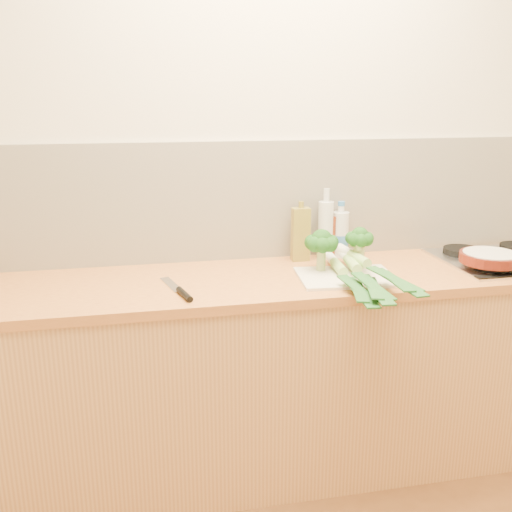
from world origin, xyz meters
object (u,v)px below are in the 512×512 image
Objects in this scene: chopping_board at (346,277)px; skillet at (491,257)px; chefs_knife at (181,292)px; gas_hob at (506,258)px.

chopping_board is 1.06× the size of skillet.
chopping_board is 0.69m from chefs_knife.
skillet is (1.33, 0.03, 0.05)m from chefs_knife.
chefs_knife is 1.33m from skillet.
gas_hob is at bearing -8.43° from chefs_knife.
gas_hob reaches higher than chopping_board.
skillet is at bearing -12.79° from chefs_knife.
chopping_board is at bearing -9.35° from chefs_knife.
gas_hob is 0.81m from chopping_board.
skillet is at bearing -143.68° from gas_hob.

